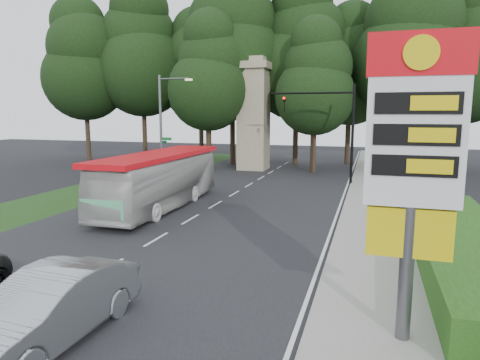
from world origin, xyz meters
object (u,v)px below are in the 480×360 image
(streetlight_signs, at_px, (163,123))
(sedan_silver, at_px, (49,308))
(monument, at_px, (254,114))
(transit_bus, at_px, (160,181))
(traffic_signal_mast, at_px, (334,120))
(gas_station_pylon, at_px, (414,149))

(streetlight_signs, relative_size, sedan_silver, 1.61)
(monument, height_order, sedan_silver, monument)
(transit_bus, bearing_deg, sedan_silver, -74.17)
(traffic_signal_mast, height_order, sedan_silver, traffic_signal_mast)
(gas_station_pylon, bearing_deg, monument, 111.80)
(traffic_signal_mast, distance_m, monument, 9.76)
(traffic_signal_mast, bearing_deg, transit_bus, -126.99)
(gas_station_pylon, relative_size, transit_bus, 0.63)
(traffic_signal_mast, relative_size, transit_bus, 0.66)
(transit_bus, bearing_deg, monument, 86.40)
(streetlight_signs, height_order, monument, monument)
(traffic_signal_mast, height_order, transit_bus, traffic_signal_mast)
(transit_bus, bearing_deg, traffic_signal_mast, 51.55)
(traffic_signal_mast, relative_size, sedan_silver, 1.45)
(sedan_silver, bearing_deg, monument, 98.05)
(traffic_signal_mast, bearing_deg, sedan_silver, -99.75)
(monument, bearing_deg, gas_station_pylon, -68.20)
(streetlight_signs, height_order, transit_bus, streetlight_signs)
(sedan_silver, bearing_deg, streetlight_signs, 112.27)
(monument, bearing_deg, streetlight_signs, -121.97)
(monument, xyz_separation_m, sedan_silver, (3.50, -30.34, -4.29))
(gas_station_pylon, bearing_deg, traffic_signal_mast, 99.09)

